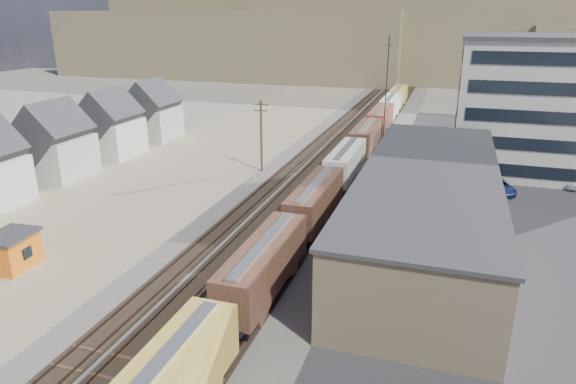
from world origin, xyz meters
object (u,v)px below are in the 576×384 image
(freight_train, at_px, (357,148))
(parked_car_blue, at_px, (499,186))
(utility_pole_north, at_px, (261,134))
(maintenance_shed, at_px, (12,250))

(freight_train, height_order, parked_car_blue, freight_train)
(utility_pole_north, xyz_separation_m, maintenance_shed, (-10.31, -34.04, -3.67))
(utility_pole_north, height_order, parked_car_blue, utility_pole_north)
(freight_train, height_order, maintenance_shed, freight_train)
(freight_train, relative_size, parked_car_blue, 20.31)
(freight_train, bearing_deg, maintenance_shed, -119.44)
(freight_train, bearing_deg, utility_pole_north, -153.94)
(freight_train, xyz_separation_m, maintenance_shed, (-22.61, -40.05, -1.16))
(maintenance_shed, height_order, parked_car_blue, maintenance_shed)
(parked_car_blue, bearing_deg, freight_train, 143.52)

